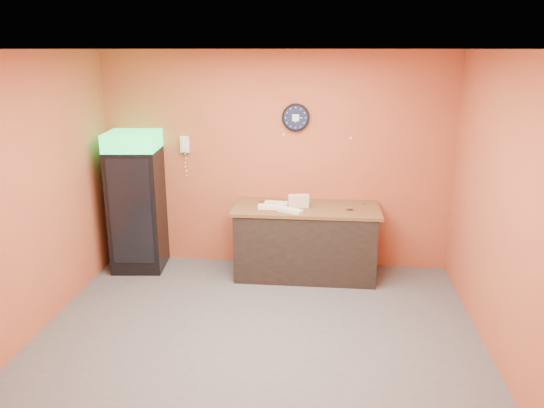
# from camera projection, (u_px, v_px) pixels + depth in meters

# --- Properties ---
(floor) EXTENTS (4.50, 4.50, 0.00)m
(floor) POSITION_uv_depth(u_px,v_px,m) (257.00, 337.00, 5.36)
(floor) COLOR #47474C
(floor) RESTS_ON ground
(back_wall) EXTENTS (4.50, 0.02, 2.80)m
(back_wall) POSITION_uv_depth(u_px,v_px,m) (276.00, 161.00, 6.87)
(back_wall) COLOR #B55833
(back_wall) RESTS_ON floor
(left_wall) EXTENTS (0.02, 4.00, 2.80)m
(left_wall) POSITION_uv_depth(u_px,v_px,m) (28.00, 198.00, 5.18)
(left_wall) COLOR #B55833
(left_wall) RESTS_ON floor
(right_wall) EXTENTS (0.02, 4.00, 2.80)m
(right_wall) POSITION_uv_depth(u_px,v_px,m) (505.00, 211.00, 4.75)
(right_wall) COLOR #B55833
(right_wall) RESTS_ON floor
(ceiling) EXTENTS (4.50, 4.00, 0.02)m
(ceiling) POSITION_uv_depth(u_px,v_px,m) (255.00, 49.00, 4.57)
(ceiling) COLOR white
(ceiling) RESTS_ON back_wall
(beverage_cooler) EXTENTS (0.69, 0.70, 1.81)m
(beverage_cooler) POSITION_uv_depth(u_px,v_px,m) (136.00, 204.00, 6.81)
(beverage_cooler) COLOR black
(beverage_cooler) RESTS_ON floor
(prep_counter) EXTENTS (1.74, 0.78, 0.87)m
(prep_counter) POSITION_uv_depth(u_px,v_px,m) (306.00, 242.00, 6.74)
(prep_counter) COLOR black
(prep_counter) RESTS_ON floor
(wall_clock) EXTENTS (0.35, 0.06, 0.35)m
(wall_clock) POSITION_uv_depth(u_px,v_px,m) (296.00, 117.00, 6.66)
(wall_clock) COLOR black
(wall_clock) RESTS_ON back_wall
(wall_phone) EXTENTS (0.12, 0.10, 0.21)m
(wall_phone) POSITION_uv_depth(u_px,v_px,m) (185.00, 144.00, 6.88)
(wall_phone) COLOR white
(wall_phone) RESTS_ON back_wall
(butcher_paper) EXTENTS (1.83, 0.80, 0.04)m
(butcher_paper) POSITION_uv_depth(u_px,v_px,m) (306.00, 208.00, 6.61)
(butcher_paper) COLOR brown
(butcher_paper) RESTS_ON prep_counter
(sub_roll_stack) EXTENTS (0.26, 0.13, 0.16)m
(sub_roll_stack) POSITION_uv_depth(u_px,v_px,m) (299.00, 201.00, 6.56)
(sub_roll_stack) COLOR beige
(sub_roll_stack) RESTS_ON butcher_paper
(wrapped_sandwich_left) EXTENTS (0.31, 0.13, 0.04)m
(wrapped_sandwich_left) POSITION_uv_depth(u_px,v_px,m) (271.00, 207.00, 6.53)
(wrapped_sandwich_left) COLOR white
(wrapped_sandwich_left) RESTS_ON butcher_paper
(wrapped_sandwich_mid) EXTENTS (0.32, 0.24, 0.04)m
(wrapped_sandwich_mid) POSITION_uv_depth(u_px,v_px,m) (290.00, 210.00, 6.38)
(wrapped_sandwich_mid) COLOR white
(wrapped_sandwich_mid) RESTS_ON butcher_paper
(wrapped_sandwich_right) EXTENTS (0.31, 0.15, 0.04)m
(wrapped_sandwich_right) POSITION_uv_depth(u_px,v_px,m) (276.00, 204.00, 6.67)
(wrapped_sandwich_right) COLOR white
(wrapped_sandwich_right) RESTS_ON butcher_paper
(kitchen_tool) EXTENTS (0.06, 0.06, 0.06)m
(kitchen_tool) POSITION_uv_depth(u_px,v_px,m) (287.00, 200.00, 6.78)
(kitchen_tool) COLOR silver
(kitchen_tool) RESTS_ON butcher_paper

